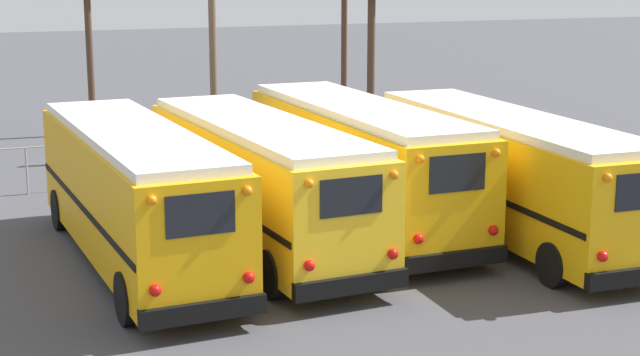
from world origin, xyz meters
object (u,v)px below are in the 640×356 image
object	(u,v)px
utility_pole	(213,50)
school_bus_0	(134,191)
school_bus_3	(506,170)
school_bus_1	(259,179)
school_bus_2	(359,160)

from	to	relation	value
utility_pole	school_bus_0	bearing A→B (deg)	-114.07
school_bus_0	school_bus_3	distance (m)	9.12
school_bus_0	school_bus_1	bearing A→B (deg)	4.68
school_bus_3	utility_pole	size ratio (longest dim) A/B	1.51
school_bus_3	school_bus_2	bearing A→B (deg)	144.38
school_bus_3	utility_pole	xyz separation A→B (m)	(-3.82, 12.74, 2.08)
school_bus_1	school_bus_2	size ratio (longest dim) A/B	0.98
school_bus_1	school_bus_3	bearing A→B (deg)	-11.68
school_bus_1	school_bus_2	bearing A→B (deg)	16.86
school_bus_0	school_bus_1	size ratio (longest dim) A/B	1.02
school_bus_2	school_bus_3	world-z (taller)	school_bus_2
school_bus_3	utility_pole	distance (m)	13.46
school_bus_2	utility_pole	world-z (taller)	utility_pole
school_bus_1	school_bus_2	xyz separation A→B (m)	(3.02, 0.91, 0.04)
utility_pole	school_bus_1	bearing A→B (deg)	-100.95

